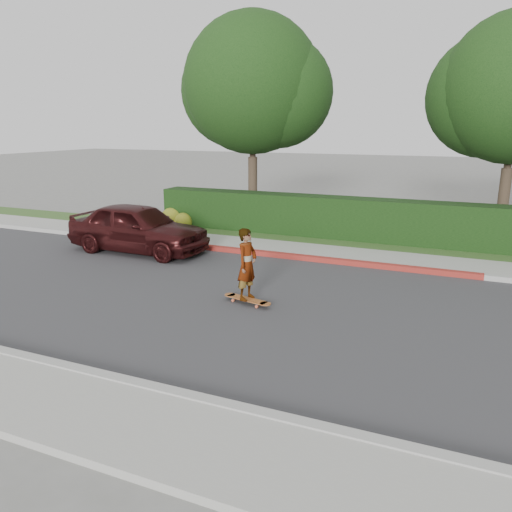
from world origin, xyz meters
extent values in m
plane|color=slate|center=(0.00, 0.00, 0.00)|extent=(120.00, 120.00, 0.00)
cube|color=#2D2D30|center=(0.00, 0.00, 0.01)|extent=(60.00, 8.00, 0.01)
cube|color=#9E9E99|center=(0.00, -4.10, 0.07)|extent=(60.00, 0.20, 0.15)
cube|color=gray|center=(0.00, -5.00, 0.06)|extent=(60.00, 1.60, 0.12)
cube|color=#9E9E99|center=(0.00, 4.10, 0.07)|extent=(60.00, 0.20, 0.15)
cube|color=maroon|center=(-5.00, 4.10, 0.08)|extent=(12.00, 0.21, 0.15)
cube|color=gray|center=(0.00, 5.00, 0.06)|extent=(60.00, 1.60, 0.12)
cube|color=#2D4C1E|center=(0.00, 6.60, 0.05)|extent=(60.00, 1.60, 0.10)
cube|color=black|center=(-3.00, 7.20, 0.75)|extent=(15.00, 1.00, 1.50)
sphere|color=#2D4C19|center=(-10.20, 6.80, 0.35)|extent=(0.90, 0.90, 0.90)
sphere|color=#2D4C19|center=(-9.60, 6.60, 0.30)|extent=(0.70, 0.70, 0.70)
cylinder|color=#33261C|center=(-7.50, 8.50, 1.35)|extent=(0.36, 0.36, 2.70)
cylinder|color=#33261C|center=(-7.50, 8.50, 3.38)|extent=(0.24, 0.24, 2.25)
sphere|color=black|center=(-7.50, 8.50, 5.40)|extent=(5.20, 5.20, 5.20)
sphere|color=black|center=(-8.30, 8.90, 5.20)|extent=(4.42, 4.42, 4.42)
sphere|color=black|center=(-6.60, 8.80, 5.10)|extent=(4.16, 4.16, 4.16)
cylinder|color=#33261C|center=(1.50, 9.00, 1.26)|extent=(0.36, 0.36, 2.52)
cylinder|color=#33261C|center=(1.50, 9.00, 3.15)|extent=(0.24, 0.24, 2.10)
sphere|color=black|center=(0.70, 9.40, 4.84)|extent=(4.08, 4.08, 4.08)
cylinder|color=#D95F3B|center=(-4.26, -0.02, 0.04)|extent=(0.07, 0.05, 0.07)
cylinder|color=#D95F3B|center=(-4.22, 0.17, 0.04)|extent=(0.07, 0.05, 0.07)
cylinder|color=#D95F3B|center=(-3.61, -0.17, 0.04)|extent=(0.07, 0.05, 0.07)
cylinder|color=#D95F3B|center=(-3.57, 0.01, 0.04)|extent=(0.07, 0.05, 0.07)
cube|color=silver|center=(-4.24, 0.08, 0.09)|extent=(0.10, 0.21, 0.03)
cube|color=silver|center=(-3.59, -0.08, 0.09)|extent=(0.10, 0.21, 0.03)
cube|color=brown|center=(-3.92, 0.00, 0.12)|extent=(1.03, 0.47, 0.02)
cylinder|color=brown|center=(-4.41, 0.11, 0.12)|extent=(0.30, 0.30, 0.02)
cylinder|color=brown|center=(-3.43, -0.12, 0.12)|extent=(0.30, 0.30, 0.02)
imported|color=white|center=(-3.92, 0.00, 0.93)|extent=(0.47, 0.64, 1.61)
imported|color=#371112|center=(-9.05, 3.02, 0.78)|extent=(4.62, 1.95, 1.56)
camera|label=1|loc=(0.44, -9.64, 3.90)|focal=35.00mm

